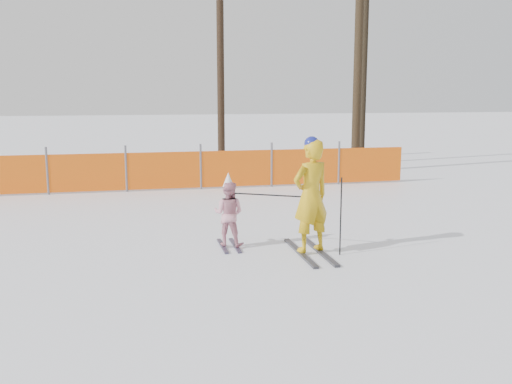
{
  "coord_description": "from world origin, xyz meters",
  "views": [
    {
      "loc": [
        -1.98,
        -8.64,
        2.64
      ],
      "look_at": [
        0.0,
        0.5,
        1.0
      ],
      "focal_mm": 40.0,
      "sensor_mm": 36.0,
      "label": 1
    }
  ],
  "objects": [
    {
      "name": "ground",
      "position": [
        0.0,
        0.0,
        0.0
      ],
      "size": [
        120.0,
        120.0,
        0.0
      ],
      "primitive_type": "plane",
      "color": "white",
      "rests_on": "ground"
    },
    {
      "name": "adult",
      "position": [
        0.84,
        0.12,
        0.97
      ],
      "size": [
        0.79,
        1.72,
        1.94
      ],
      "color": "black",
      "rests_on": "ground"
    },
    {
      "name": "child",
      "position": [
        -0.42,
        0.81,
        0.59
      ],
      "size": [
        0.67,
        0.93,
        1.3
      ],
      "color": "black",
      "rests_on": "ground"
    },
    {
      "name": "ski_poles",
      "position": [
        0.77,
        0.18,
        0.79
      ],
      "size": [
        1.61,
        0.85,
        1.29
      ],
      "color": "black",
      "rests_on": "ground"
    },
    {
      "name": "safety_fence",
      "position": [
        -2.29,
        6.83,
        0.56
      ],
      "size": [
        15.97,
        0.06,
        1.25
      ],
      "color": "#595960",
      "rests_on": "ground"
    },
    {
      "name": "tree_trunks",
      "position": [
        4.29,
        10.8,
        3.04
      ],
      "size": [
        5.42,
        3.25,
        6.38
      ],
      "color": "black",
      "rests_on": "ground"
    }
  ]
}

